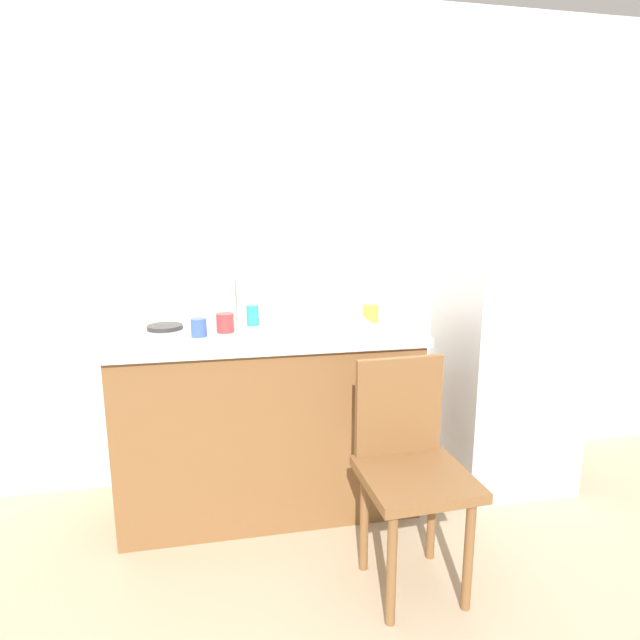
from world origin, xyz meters
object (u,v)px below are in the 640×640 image
cup_red (225,323)px  cup_blue (199,328)px  dish_tray (340,327)px  cup_teal (253,315)px  chair (410,464)px  hotplate (165,327)px  cup_yellow (371,313)px  refrigerator (505,346)px

cup_red → cup_blue: bearing=-151.4°
dish_tray → cup_blue: bearing=176.6°
cup_teal → chair: bearing=-56.4°
chair → cup_teal: (-0.54, 0.81, 0.45)m
hotplate → cup_yellow: 1.03m
refrigerator → cup_teal: size_ratio=14.89×
refrigerator → cup_teal: bearing=174.9°
dish_tray → cup_teal: 0.45m
refrigerator → cup_red: refrigerator is taller
chair → hotplate: bearing=137.7°
cup_yellow → cup_red: size_ratio=0.99×
refrigerator → cup_yellow: bearing=173.7°
cup_blue → chair: bearing=-37.8°
chair → cup_teal: 1.07m
hotplate → cup_red: (0.29, -0.12, 0.03)m
chair → dish_tray: bearing=101.5°
hotplate → cup_teal: cup_teal is taller
chair → cup_blue: cup_blue is taller
cup_blue → cup_yellow: 0.87m
cup_yellow → cup_teal: bearing=176.3°
chair → cup_yellow: bearing=82.6°
dish_tray → cup_yellow: cup_yellow is taller
cup_blue → hotplate: bearing=132.1°
chair → cup_teal: cup_teal is taller
cup_teal → refrigerator: bearing=-5.1°
refrigerator → dish_tray: refrigerator is taller
hotplate → cup_yellow: (1.02, -0.03, 0.03)m
refrigerator → hotplate: bearing=176.3°
refrigerator → hotplate: size_ratio=8.81×
refrigerator → dish_tray: size_ratio=5.35×
refrigerator → cup_red: 1.48m
refrigerator → chair: size_ratio=1.68×
chair → cup_red: cup_red is taller
cup_red → cup_teal: bearing=42.3°
cup_blue → cup_yellow: (0.86, 0.15, 0.00)m
dish_tray → cup_blue: (-0.65, 0.04, 0.02)m
chair → hotplate: (-0.96, 0.80, 0.41)m
hotplate → cup_red: cup_red is taller
chair → dish_tray: (-0.14, 0.58, 0.42)m
refrigerator → hotplate: (-1.75, 0.11, 0.16)m
refrigerator → cup_yellow: size_ratio=16.99×
refrigerator → cup_yellow: (-0.73, 0.08, 0.19)m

